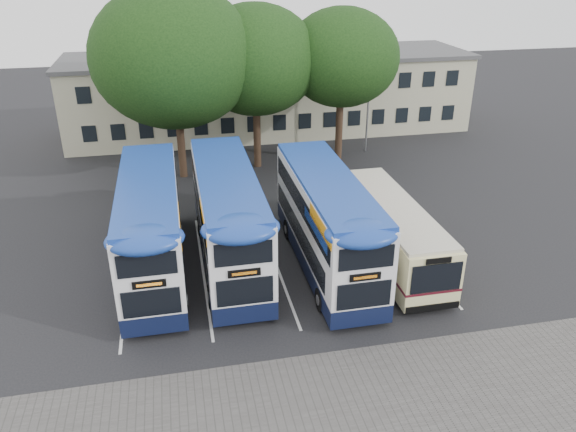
# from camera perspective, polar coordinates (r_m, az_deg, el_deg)

# --- Properties ---
(ground) EXTENTS (120.00, 120.00, 0.00)m
(ground) POSITION_cam_1_polar(r_m,az_deg,el_deg) (24.23, 9.85, -9.63)
(ground) COLOR black
(ground) RESTS_ON ground
(paving_strip) EXTENTS (40.00, 6.00, 0.01)m
(paving_strip) POSITION_cam_1_polar(r_m,az_deg,el_deg) (20.04, 9.57, -18.44)
(paving_strip) COLOR #595654
(paving_strip) RESTS_ON ground
(bay_lines) EXTENTS (14.12, 11.00, 0.01)m
(bay_lines) POSITION_cam_1_polar(r_m,az_deg,el_deg) (27.35, -1.29, -4.76)
(bay_lines) COLOR silver
(bay_lines) RESTS_ON ground
(depot_building) EXTENTS (32.40, 8.40, 6.20)m
(depot_building) POSITION_cam_1_polar(r_m,az_deg,el_deg) (47.14, -1.84, 12.49)
(depot_building) COLOR #BDB898
(depot_building) RESTS_ON ground
(lamp_post) EXTENTS (0.25, 1.05, 9.06)m
(lamp_post) POSITION_cam_1_polar(r_m,az_deg,el_deg) (41.61, 8.29, 13.20)
(lamp_post) COLOR gray
(lamp_post) RESTS_ON ground
(tree_left) EXTENTS (10.20, 10.20, 12.15)m
(tree_left) POSITION_cam_1_polar(r_m,az_deg,el_deg) (36.26, -11.54, 15.55)
(tree_left) COLOR black
(tree_left) RESTS_ON ground
(tree_mid) EXTENTS (8.35, 8.35, 10.85)m
(tree_mid) POSITION_cam_1_polar(r_m,az_deg,el_deg) (37.65, -3.35, 15.55)
(tree_mid) COLOR black
(tree_mid) RESTS_ON ground
(tree_right) EXTENTS (7.64, 7.64, 10.53)m
(tree_right) POSITION_cam_1_polar(r_m,az_deg,el_deg) (38.69, 5.50, 15.72)
(tree_right) COLOR black
(tree_right) RESTS_ON ground
(bus_dd_left) EXTENTS (2.64, 10.88, 4.53)m
(bus_dd_left) POSITION_cam_1_polar(r_m,az_deg,el_deg) (26.31, -13.75, -0.70)
(bus_dd_left) COLOR #0E1534
(bus_dd_left) RESTS_ON ground
(bus_dd_mid) EXTENTS (2.69, 11.08, 4.62)m
(bus_dd_mid) POSITION_cam_1_polar(r_m,az_deg,el_deg) (26.42, -6.11, 0.16)
(bus_dd_mid) COLOR #0E1534
(bus_dd_mid) RESTS_ON ground
(bus_dd_right) EXTENTS (2.63, 10.84, 4.52)m
(bus_dd_right) POSITION_cam_1_polar(r_m,az_deg,el_deg) (26.08, 3.94, -0.24)
(bus_dd_right) COLOR #0E1534
(bus_dd_right) RESTS_ON ground
(bus_single) EXTENTS (2.51, 9.87, 2.94)m
(bus_single) POSITION_cam_1_polar(r_m,az_deg,el_deg) (27.45, 10.34, -1.15)
(bus_single) COLOR beige
(bus_single) RESTS_ON ground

